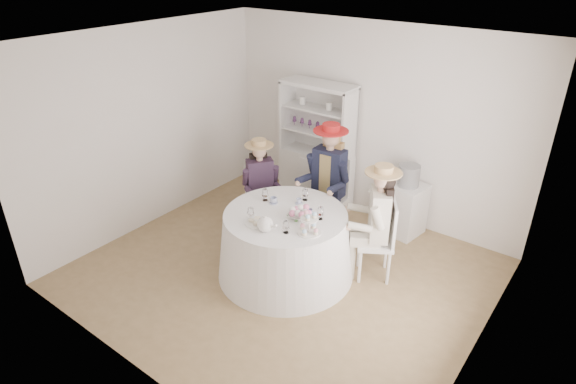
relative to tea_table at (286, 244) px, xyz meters
The scene contains 23 objects.
ground 0.41m from the tea_table, 148.75° to the right, with size 4.50×4.50×0.00m, color olive.
ceiling 2.30m from the tea_table, 148.75° to the right, with size 4.50×4.50×0.00m, color white.
wall_back 2.20m from the tea_table, 90.78° to the left, with size 4.50×4.50×0.00m, color white.
wall_front 2.23m from the tea_table, 90.76° to the right, with size 4.50×4.50×0.00m, color white.
wall_left 2.47m from the tea_table, behind, with size 4.50×4.50×0.00m, color white.
wall_right 2.42m from the tea_table, ahead, with size 4.50×4.50×0.00m, color white.
tea_table is the anchor object (origin of this frame).
hutch 1.91m from the tea_table, 112.78° to the left, with size 1.15×0.56×1.85m.
side_table 1.86m from the tea_table, 67.03° to the left, with size 0.46×0.46×0.72m, color silver.
hatbox 1.91m from the tea_table, 67.03° to the left, with size 0.28×0.28×0.28m, color black.
guest_left 1.09m from the tea_table, 145.86° to the left, with size 0.57×0.55×1.33m.
guest_mid 1.15m from the tea_table, 95.00° to the left, with size 0.57×0.60×1.57m.
guest_right 1.11m from the tea_table, 34.25° to the left, with size 0.62×0.57×1.44m.
spare_chair 1.44m from the tea_table, 111.31° to the left, with size 0.45×0.45×0.90m.
teacup_a 0.53m from the tea_table, 156.84° to the left, with size 0.09×0.09×0.07m, color white.
teacup_b 0.52m from the tea_table, 93.43° to the left, with size 0.06×0.06×0.06m, color white.
teacup_c 0.52m from the tea_table, 29.85° to the left, with size 0.08×0.08×0.07m, color white.
flower_bowl 0.48m from the tea_table, ahead, with size 0.24×0.24×0.06m, color white.
flower_arrangement 0.55m from the tea_table, ahead, with size 0.20×0.20×0.08m.
table_teapot 0.64m from the tea_table, 83.37° to the right, with size 0.25×0.18×0.19m.
sandwich_plate 0.57m from the tea_table, 108.74° to the right, with size 0.26×0.26×0.06m.
cupcake_stand 0.69m from the tea_table, 21.28° to the right, with size 0.26×0.26×0.24m.
stemware_set 0.48m from the tea_table, 90.00° to the left, with size 0.85×0.82×0.15m.
Camera 1 is at (2.90, -3.76, 3.53)m, focal length 30.00 mm.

